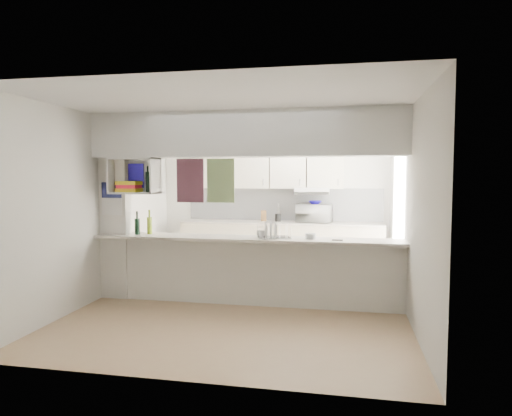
% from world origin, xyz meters
% --- Properties ---
extents(floor, '(4.80, 4.80, 0.00)m').
position_xyz_m(floor, '(0.00, 0.00, 0.00)').
color(floor, tan).
rests_on(floor, ground).
extents(ceiling, '(4.80, 4.80, 0.00)m').
position_xyz_m(ceiling, '(0.00, 0.00, 2.60)').
color(ceiling, white).
rests_on(ceiling, wall_back).
extents(wall_back, '(4.20, 0.00, 4.20)m').
position_xyz_m(wall_back, '(0.00, 2.40, 1.30)').
color(wall_back, silver).
rests_on(wall_back, floor).
extents(wall_left, '(0.00, 4.80, 4.80)m').
position_xyz_m(wall_left, '(-2.10, 0.00, 1.30)').
color(wall_left, silver).
rests_on(wall_left, floor).
extents(wall_right, '(0.00, 4.80, 4.80)m').
position_xyz_m(wall_right, '(2.10, 0.00, 1.30)').
color(wall_right, silver).
rests_on(wall_right, floor).
extents(servery_partition, '(4.20, 0.50, 2.60)m').
position_xyz_m(servery_partition, '(-0.17, 0.00, 1.66)').
color(servery_partition, silver).
rests_on(servery_partition, floor).
extents(cubby_shelf, '(0.65, 0.35, 0.50)m').
position_xyz_m(cubby_shelf, '(-1.57, -0.06, 1.71)').
color(cubby_shelf, white).
rests_on(cubby_shelf, bulkhead).
extents(kitchen_run, '(3.60, 0.63, 2.24)m').
position_xyz_m(kitchen_run, '(0.16, 2.14, 0.83)').
color(kitchen_run, '#EDE2C9').
rests_on(kitchen_run, floor).
extents(microwave, '(0.65, 0.49, 0.33)m').
position_xyz_m(microwave, '(0.79, 2.14, 1.08)').
color(microwave, white).
rests_on(microwave, bench_top).
extents(bowl, '(0.24, 0.24, 0.06)m').
position_xyz_m(bowl, '(0.80, 2.11, 1.28)').
color(bowl, '#180E9E').
rests_on(bowl, microwave).
extents(dish_rack, '(0.50, 0.43, 0.23)m').
position_xyz_m(dish_rack, '(0.40, -0.02, 1.01)').
color(dish_rack, silver).
rests_on(dish_rack, breakfast_bar).
extents(cup, '(0.12, 0.12, 0.09)m').
position_xyz_m(cup, '(0.23, -0.05, 0.98)').
color(cup, white).
rests_on(cup, dish_rack).
extents(wine_bottles, '(0.22, 0.15, 0.35)m').
position_xyz_m(wine_bottles, '(-1.48, 0.03, 1.05)').
color(wine_bottles, black).
rests_on(wine_bottles, breakfast_bar).
extents(plastic_tubs, '(0.49, 0.18, 0.07)m').
position_xyz_m(plastic_tubs, '(0.90, -0.00, 0.95)').
color(plastic_tubs, silver).
rests_on(plastic_tubs, breakfast_bar).
extents(utensil_jar, '(0.10, 0.10, 0.14)m').
position_xyz_m(utensil_jar, '(0.13, 2.15, 0.99)').
color(utensil_jar, black).
rests_on(utensil_jar, bench_top).
extents(knife_block, '(0.11, 0.09, 0.20)m').
position_xyz_m(knife_block, '(-0.13, 2.18, 1.02)').
color(knife_block, '#52371C').
rests_on(knife_block, bench_top).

